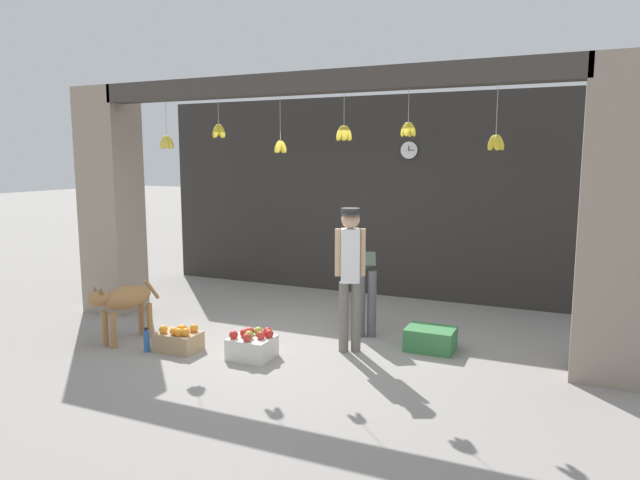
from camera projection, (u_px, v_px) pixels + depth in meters
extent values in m
plane|color=gray|center=(306.00, 344.00, 6.76)|extent=(60.00, 60.00, 0.00)
cube|color=#2D2B28|center=(381.00, 197.00, 9.04)|extent=(7.71, 0.12, 3.16)
cube|color=gray|center=(111.00, 202.00, 8.10)|extent=(0.70, 0.60, 3.16)
cube|color=gray|center=(618.00, 222.00, 5.52)|extent=(0.70, 0.60, 3.16)
cube|color=#3D3833|center=(310.00, 83.00, 6.44)|extent=(5.81, 0.24, 0.24)
cylinder|color=#B2AD99|center=(166.00, 118.00, 7.32)|extent=(0.01, 0.01, 0.44)
ellipsoid|color=yellow|center=(170.00, 142.00, 7.34)|extent=(0.12, 0.06, 0.18)
ellipsoid|color=yellow|center=(170.00, 142.00, 7.38)|extent=(0.10, 0.11, 0.19)
ellipsoid|color=yellow|center=(168.00, 142.00, 7.41)|extent=(0.08, 0.12, 0.19)
ellipsoid|color=yellow|center=(165.00, 142.00, 7.40)|extent=(0.12, 0.09, 0.19)
ellipsoid|color=yellow|center=(163.00, 142.00, 7.36)|extent=(0.12, 0.09, 0.19)
ellipsoid|color=yellow|center=(164.00, 142.00, 7.33)|extent=(0.08, 0.12, 0.19)
ellipsoid|color=yellow|center=(167.00, 142.00, 7.32)|extent=(0.10, 0.11, 0.19)
cylinder|color=#B2AD99|center=(218.00, 111.00, 6.95)|extent=(0.01, 0.01, 0.32)
ellipsoid|color=yellow|center=(222.00, 131.00, 6.97)|extent=(0.12, 0.07, 0.18)
ellipsoid|color=yellow|center=(221.00, 131.00, 7.03)|extent=(0.07, 0.12, 0.18)
ellipsoid|color=yellow|center=(216.00, 131.00, 7.01)|extent=(0.12, 0.07, 0.18)
ellipsoid|color=yellow|center=(217.00, 131.00, 6.95)|extent=(0.07, 0.12, 0.18)
cylinder|color=#B2AD99|center=(280.00, 118.00, 6.68)|extent=(0.01, 0.01, 0.52)
ellipsoid|color=yellow|center=(283.00, 147.00, 6.71)|extent=(0.11, 0.06, 0.16)
ellipsoid|color=yellow|center=(282.00, 147.00, 6.77)|extent=(0.06, 0.11, 0.16)
ellipsoid|color=yellow|center=(277.00, 147.00, 6.75)|extent=(0.11, 0.06, 0.16)
ellipsoid|color=yellow|center=(279.00, 147.00, 6.69)|extent=(0.06, 0.11, 0.16)
cylinder|color=#B2AD99|center=(344.00, 109.00, 6.35)|extent=(0.01, 0.01, 0.36)
ellipsoid|color=yellow|center=(348.00, 133.00, 6.37)|extent=(0.12, 0.07, 0.19)
ellipsoid|color=yellow|center=(347.00, 133.00, 6.42)|extent=(0.10, 0.12, 0.20)
ellipsoid|color=yellow|center=(343.00, 133.00, 6.44)|extent=(0.10, 0.12, 0.20)
ellipsoid|color=yellow|center=(340.00, 133.00, 6.41)|extent=(0.12, 0.07, 0.19)
ellipsoid|color=yellow|center=(341.00, 133.00, 6.36)|extent=(0.10, 0.12, 0.20)
ellipsoid|color=yellow|center=(345.00, 133.00, 6.34)|extent=(0.10, 0.12, 0.20)
cylinder|color=#B2AD99|center=(409.00, 105.00, 6.00)|extent=(0.01, 0.01, 0.35)
ellipsoid|color=yellow|center=(412.00, 129.00, 6.02)|extent=(0.11, 0.06, 0.17)
ellipsoid|color=yellow|center=(409.00, 130.00, 6.08)|extent=(0.06, 0.11, 0.17)
ellipsoid|color=yellow|center=(404.00, 130.00, 6.06)|extent=(0.11, 0.06, 0.17)
ellipsoid|color=yellow|center=(407.00, 129.00, 6.00)|extent=(0.06, 0.11, 0.17)
cylinder|color=#B2AD99|center=(497.00, 110.00, 5.66)|extent=(0.01, 0.01, 0.49)
ellipsoid|color=yellow|center=(500.00, 143.00, 5.69)|extent=(0.11, 0.06, 0.17)
ellipsoid|color=yellow|center=(498.00, 143.00, 5.74)|extent=(0.08, 0.11, 0.18)
ellipsoid|color=yellow|center=(492.00, 143.00, 5.74)|extent=(0.11, 0.09, 0.18)
ellipsoid|color=yellow|center=(492.00, 143.00, 5.70)|extent=(0.11, 0.09, 0.18)
ellipsoid|color=yellow|center=(497.00, 143.00, 5.67)|extent=(0.08, 0.11, 0.18)
ellipsoid|color=#9E7042|center=(127.00, 297.00, 6.80)|extent=(0.40, 0.71, 0.27)
cylinder|color=#9E7042|center=(113.00, 331.00, 6.59)|extent=(0.07, 0.07, 0.42)
cylinder|color=#9E7042|center=(105.00, 328.00, 6.69)|extent=(0.07, 0.07, 0.42)
cylinder|color=#9E7042|center=(150.00, 320.00, 7.01)|extent=(0.07, 0.07, 0.42)
cylinder|color=#9E7042|center=(141.00, 318.00, 7.10)|extent=(0.07, 0.07, 0.42)
ellipsoid|color=#9E7042|center=(99.00, 298.00, 6.49)|extent=(0.22, 0.28, 0.18)
cone|color=brown|center=(101.00, 291.00, 6.45)|extent=(0.06, 0.06, 0.08)
cone|color=brown|center=(95.00, 289.00, 6.51)|extent=(0.06, 0.06, 0.08)
cylinder|color=#9E7042|center=(152.00, 289.00, 7.10)|extent=(0.08, 0.21, 0.27)
cylinder|color=#6B665B|center=(356.00, 317.00, 6.46)|extent=(0.11, 0.11, 0.81)
cylinder|color=#6B665B|center=(344.00, 317.00, 6.46)|extent=(0.11, 0.11, 0.81)
cube|color=white|center=(350.00, 256.00, 6.36)|extent=(0.25, 0.24, 0.61)
cylinder|color=tan|center=(363.00, 252.00, 6.36)|extent=(0.06, 0.06, 0.53)
cylinder|color=tan|center=(338.00, 252.00, 6.36)|extent=(0.06, 0.06, 0.53)
sphere|color=tan|center=(351.00, 219.00, 6.30)|extent=(0.21, 0.21, 0.21)
cylinder|color=#2D2D2D|center=(351.00, 211.00, 6.29)|extent=(0.21, 0.21, 0.07)
cube|color=#2D2D2D|center=(351.00, 215.00, 6.19)|extent=(0.21, 0.18, 0.01)
cylinder|color=#56565B|center=(361.00, 304.00, 7.00)|extent=(0.11, 0.11, 0.83)
cylinder|color=#56565B|center=(372.00, 304.00, 7.01)|extent=(0.11, 0.11, 0.83)
cube|color=#4C5B4C|center=(363.00, 261.00, 7.22)|extent=(0.49, 0.64, 0.32)
sphere|color=black|center=(358.00, 250.00, 7.58)|extent=(0.20, 0.20, 0.20)
cube|color=tan|center=(179.00, 341.00, 6.54)|extent=(0.49, 0.34, 0.21)
sphere|color=orange|center=(179.00, 332.00, 6.39)|extent=(0.10, 0.10, 0.10)
sphere|color=orange|center=(183.00, 329.00, 6.52)|extent=(0.10, 0.10, 0.10)
sphere|color=orange|center=(163.00, 329.00, 6.50)|extent=(0.10, 0.10, 0.10)
sphere|color=orange|center=(181.00, 329.00, 6.53)|extent=(0.10, 0.10, 0.10)
sphere|color=orange|center=(194.00, 328.00, 6.55)|extent=(0.10, 0.10, 0.10)
sphere|color=orange|center=(186.00, 332.00, 6.40)|extent=(0.10, 0.10, 0.10)
sphere|color=orange|center=(174.00, 331.00, 6.43)|extent=(0.10, 0.10, 0.10)
cube|color=silver|center=(252.00, 348.00, 6.29)|extent=(0.46, 0.41, 0.24)
sphere|color=#99B238|center=(249.00, 335.00, 6.22)|extent=(0.10, 0.10, 0.10)
sphere|color=red|center=(247.00, 338.00, 6.12)|extent=(0.10, 0.10, 0.10)
sphere|color=red|center=(234.00, 335.00, 6.22)|extent=(0.10, 0.10, 0.10)
sphere|color=red|center=(250.00, 331.00, 6.36)|extent=(0.10, 0.10, 0.10)
sphere|color=#99B238|center=(258.00, 331.00, 6.36)|extent=(0.10, 0.10, 0.10)
sphere|color=red|center=(261.00, 335.00, 6.21)|extent=(0.10, 0.10, 0.10)
sphere|color=red|center=(267.00, 332.00, 6.35)|extent=(0.10, 0.10, 0.10)
sphere|color=red|center=(244.00, 333.00, 6.29)|extent=(0.10, 0.10, 0.10)
sphere|color=red|center=(269.00, 334.00, 6.26)|extent=(0.10, 0.10, 0.10)
cube|color=#387A42|center=(430.00, 339.00, 6.55)|extent=(0.55, 0.42, 0.26)
cylinder|color=#2D60AD|center=(147.00, 341.00, 6.49)|extent=(0.07, 0.07, 0.25)
cylinder|color=black|center=(146.00, 329.00, 6.47)|extent=(0.04, 0.04, 0.03)
cylinder|color=black|center=(409.00, 150.00, 8.69)|extent=(0.28, 0.01, 0.28)
cylinder|color=white|center=(409.00, 150.00, 8.68)|extent=(0.26, 0.02, 0.26)
cube|color=black|center=(409.00, 148.00, 8.66)|extent=(0.01, 0.01, 0.07)
cube|color=black|center=(411.00, 150.00, 8.65)|extent=(0.10, 0.01, 0.01)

